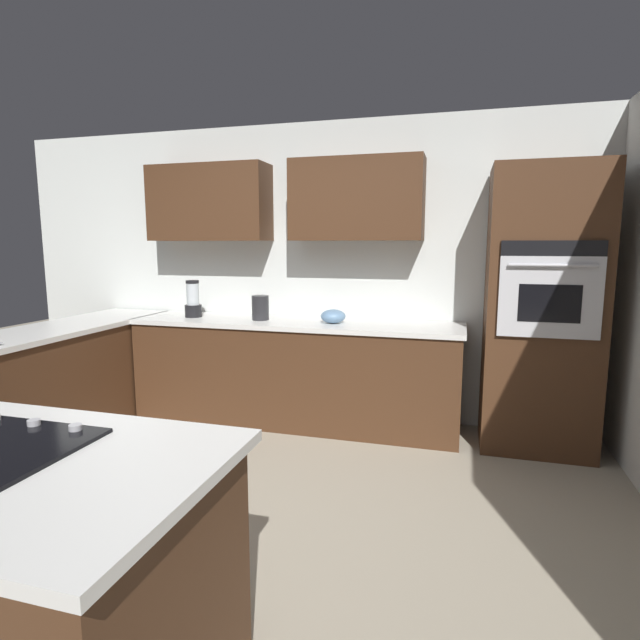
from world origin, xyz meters
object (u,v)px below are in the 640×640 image
blender (193,301)px  mixing_bowl (333,316)px  kettle (260,308)px  wall_oven (542,311)px

blender → mixing_bowl: size_ratio=1.58×
kettle → blender: bearing=0.0°
wall_oven → mixing_bowl: bearing=0.5°
blender → mixing_bowl: 1.30m
wall_oven → blender: size_ratio=6.42×
wall_oven → kettle: size_ratio=9.99×
mixing_bowl → blender: bearing=0.0°
blender → kettle: blender is taller
wall_oven → kettle: bearing=0.4°
wall_oven → mixing_bowl: (1.60, 0.01, -0.10)m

